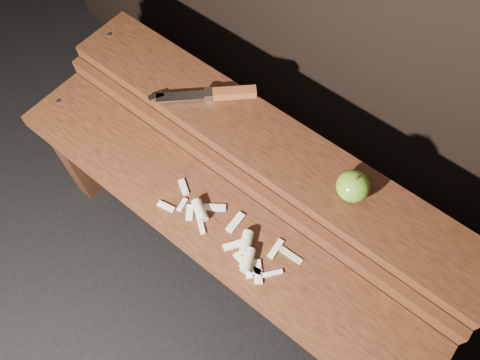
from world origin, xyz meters
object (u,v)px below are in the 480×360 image
Objects in this scene: apple at (353,186)px; bench_rear_tier at (265,159)px; knife at (220,94)px; bench_front_tier at (210,231)px.

bench_rear_tier is at bearing -178.95° from apple.
apple reaches higher than bench_rear_tier.
bench_rear_tier is at bearing -10.58° from knife.
apple is 0.41m from knife.
knife is at bearing 124.14° from bench_front_tier.
apple is 0.37× the size of knife.
bench_rear_tier is at bearing 90.00° from bench_front_tier.
apple is (0.24, 0.23, 0.18)m from bench_front_tier.
knife is (-0.18, 0.03, 0.10)m from bench_rear_tier.
bench_rear_tier is 14.93× the size of apple.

